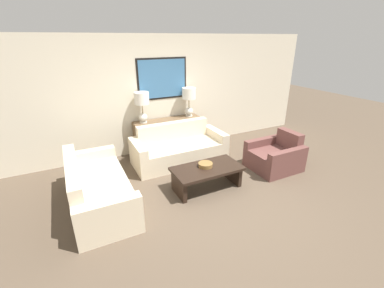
% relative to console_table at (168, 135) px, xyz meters
% --- Properties ---
extents(ground_plane, '(20.00, 20.00, 0.00)m').
position_rel_console_table_xyz_m(ground_plane, '(0.00, -2.29, -0.40)').
color(ground_plane, brown).
extents(back_wall, '(8.10, 0.12, 2.65)m').
position_rel_console_table_xyz_m(back_wall, '(0.00, 0.25, 0.93)').
color(back_wall, beige).
rests_on(back_wall, ground_plane).
extents(console_table, '(1.60, 0.35, 0.80)m').
position_rel_console_table_xyz_m(console_table, '(0.00, 0.00, 0.00)').
color(console_table, brown).
rests_on(console_table, ground_plane).
extents(table_lamp_left, '(0.32, 0.32, 0.69)m').
position_rel_console_table_xyz_m(table_lamp_left, '(-0.57, -0.00, 0.85)').
color(table_lamp_left, silver).
rests_on(table_lamp_left, console_table).
extents(table_lamp_right, '(0.32, 0.32, 0.69)m').
position_rel_console_table_xyz_m(table_lamp_right, '(0.57, -0.00, 0.85)').
color(table_lamp_right, silver).
rests_on(table_lamp_right, console_table).
extents(couch_by_back_wall, '(2.01, 0.88, 0.82)m').
position_rel_console_table_xyz_m(couch_by_back_wall, '(0.00, -0.65, -0.12)').
color(couch_by_back_wall, beige).
rests_on(couch_by_back_wall, ground_plane).
extents(couch_by_side, '(0.88, 2.01, 0.82)m').
position_rel_console_table_xyz_m(couch_by_side, '(-1.85, -1.52, -0.12)').
color(couch_by_side, beige).
rests_on(couch_by_side, ground_plane).
extents(coffee_table, '(1.25, 0.65, 0.42)m').
position_rel_console_table_xyz_m(coffee_table, '(-0.00, -1.90, -0.09)').
color(coffee_table, black).
rests_on(coffee_table, ground_plane).
extents(decorative_bowl, '(0.26, 0.26, 0.07)m').
position_rel_console_table_xyz_m(decorative_bowl, '(-0.01, -1.85, 0.06)').
color(decorative_bowl, olive).
rests_on(decorative_bowl, coffee_table).
extents(armchair_near_back_wall, '(0.95, 0.86, 0.77)m').
position_rel_console_table_xyz_m(armchair_near_back_wall, '(1.67, -1.86, -0.13)').
color(armchair_near_back_wall, brown).
rests_on(armchair_near_back_wall, ground_plane).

